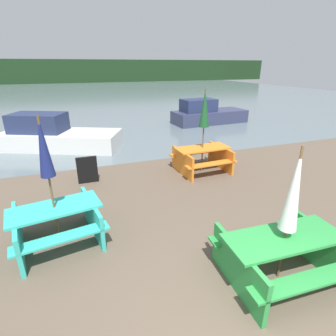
{
  "coord_description": "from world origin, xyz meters",
  "views": [
    {
      "loc": [
        -1.61,
        -1.29,
        3.08
      ],
      "look_at": [
        0.33,
        4.01,
        0.85
      ],
      "focal_mm": 28.0,
      "sensor_mm": 36.0,
      "label": 1
    }
  ],
  "objects_px": {
    "picnic_table_green": "(282,252)",
    "picnic_table_teal": "(57,221)",
    "boat": "(55,136)",
    "signboard": "(87,170)",
    "umbrella_white": "(294,191)",
    "umbrella_navy": "(44,148)",
    "umbrella_darkgreen": "(205,109)",
    "boat_second": "(207,114)",
    "picnic_table_orange": "(202,157)"
  },
  "relations": [
    {
      "from": "boat",
      "to": "boat_second",
      "type": "bearing_deg",
      "value": 40.33
    },
    {
      "from": "picnic_table_teal",
      "to": "signboard",
      "type": "relative_size",
      "value": 2.34
    },
    {
      "from": "picnic_table_green",
      "to": "boat_second",
      "type": "relative_size",
      "value": 0.44
    },
    {
      "from": "picnic_table_teal",
      "to": "signboard",
      "type": "height_order",
      "value": "signboard"
    },
    {
      "from": "umbrella_darkgreen",
      "to": "umbrella_white",
      "type": "relative_size",
      "value": 1.16
    },
    {
      "from": "picnic_table_teal",
      "to": "picnic_table_green",
      "type": "bearing_deg",
      "value": -33.01
    },
    {
      "from": "umbrella_navy",
      "to": "boat_second",
      "type": "height_order",
      "value": "umbrella_navy"
    },
    {
      "from": "boat_second",
      "to": "signboard",
      "type": "height_order",
      "value": "boat_second"
    },
    {
      "from": "picnic_table_green",
      "to": "picnic_table_teal",
      "type": "distance_m",
      "value": 3.82
    },
    {
      "from": "umbrella_navy",
      "to": "boat",
      "type": "bearing_deg",
      "value": 91.91
    },
    {
      "from": "umbrella_white",
      "to": "umbrella_navy",
      "type": "bearing_deg",
      "value": 146.99
    },
    {
      "from": "picnic_table_orange",
      "to": "picnic_table_green",
      "type": "bearing_deg",
      "value": -101.37
    },
    {
      "from": "picnic_table_green",
      "to": "boat",
      "type": "xyz_separation_m",
      "value": [
        -3.42,
        8.5,
        0.04
      ]
    },
    {
      "from": "picnic_table_orange",
      "to": "signboard",
      "type": "distance_m",
      "value": 3.39
    },
    {
      "from": "picnic_table_teal",
      "to": "umbrella_darkgreen",
      "type": "height_order",
      "value": "umbrella_darkgreen"
    },
    {
      "from": "picnic_table_green",
      "to": "boat_second",
      "type": "distance_m",
      "value": 11.57
    },
    {
      "from": "picnic_table_orange",
      "to": "boat",
      "type": "bearing_deg",
      "value": 135.91
    },
    {
      "from": "umbrella_navy",
      "to": "umbrella_white",
      "type": "height_order",
      "value": "umbrella_navy"
    },
    {
      "from": "picnic_table_teal",
      "to": "signboard",
      "type": "bearing_deg",
      "value": 74.61
    },
    {
      "from": "picnic_table_green",
      "to": "picnic_table_teal",
      "type": "height_order",
      "value": "picnic_table_green"
    },
    {
      "from": "picnic_table_green",
      "to": "umbrella_navy",
      "type": "distance_m",
      "value": 4.06
    },
    {
      "from": "picnic_table_orange",
      "to": "boat_second",
      "type": "height_order",
      "value": "boat_second"
    },
    {
      "from": "umbrella_navy",
      "to": "boat_second",
      "type": "bearing_deg",
      "value": 48.49
    },
    {
      "from": "picnic_table_teal",
      "to": "umbrella_white",
      "type": "bearing_deg",
      "value": -33.01
    },
    {
      "from": "umbrella_white",
      "to": "umbrella_darkgreen",
      "type": "bearing_deg",
      "value": 78.63
    },
    {
      "from": "signboard",
      "to": "picnic_table_green",
      "type": "bearing_deg",
      "value": -61.75
    },
    {
      "from": "picnic_table_orange",
      "to": "umbrella_navy",
      "type": "xyz_separation_m",
      "value": [
        -4.08,
        -2.26,
        1.37
      ]
    },
    {
      "from": "umbrella_white",
      "to": "boat",
      "type": "distance_m",
      "value": 9.22
    },
    {
      "from": "picnic_table_green",
      "to": "boat_second",
      "type": "xyz_separation_m",
      "value": [
        4.42,
        10.7,
        0.04
      ]
    },
    {
      "from": "picnic_table_green",
      "to": "boat",
      "type": "distance_m",
      "value": 9.16
    },
    {
      "from": "picnic_table_teal",
      "to": "umbrella_darkgreen",
      "type": "xyz_separation_m",
      "value": [
        4.08,
        2.26,
        1.46
      ]
    },
    {
      "from": "boat",
      "to": "umbrella_navy",
      "type": "bearing_deg",
      "value": -63.4
    },
    {
      "from": "picnic_table_orange",
      "to": "umbrella_white",
      "type": "relative_size",
      "value": 0.78
    },
    {
      "from": "umbrella_darkgreen",
      "to": "boat_second",
      "type": "bearing_deg",
      "value": 60.86
    },
    {
      "from": "picnic_table_green",
      "to": "signboard",
      "type": "xyz_separation_m",
      "value": [
        -2.5,
        4.65,
        -0.08
      ]
    },
    {
      "from": "umbrella_darkgreen",
      "to": "picnic_table_teal",
      "type": "bearing_deg",
      "value": -151.04
    },
    {
      "from": "picnic_table_green",
      "to": "picnic_table_teal",
      "type": "xyz_separation_m",
      "value": [
        -3.21,
        2.08,
        -0.01
      ]
    },
    {
      "from": "boat_second",
      "to": "signboard",
      "type": "relative_size",
      "value": 5.69
    },
    {
      "from": "picnic_table_orange",
      "to": "signboard",
      "type": "relative_size",
      "value": 2.22
    },
    {
      "from": "signboard",
      "to": "umbrella_darkgreen",
      "type": "bearing_deg",
      "value": -5.27
    },
    {
      "from": "picnic_table_green",
      "to": "umbrella_darkgreen",
      "type": "height_order",
      "value": "umbrella_darkgreen"
    },
    {
      "from": "umbrella_darkgreen",
      "to": "signboard",
      "type": "xyz_separation_m",
      "value": [
        -3.37,
        0.31,
        -1.53
      ]
    },
    {
      "from": "umbrella_white",
      "to": "picnic_table_green",
      "type": "bearing_deg",
      "value": 0.0
    },
    {
      "from": "picnic_table_green",
      "to": "boat",
      "type": "height_order",
      "value": "boat"
    },
    {
      "from": "picnic_table_teal",
      "to": "picnic_table_orange",
      "type": "relative_size",
      "value": 1.05
    },
    {
      "from": "umbrella_darkgreen",
      "to": "signboard",
      "type": "height_order",
      "value": "umbrella_darkgreen"
    },
    {
      "from": "picnic_table_teal",
      "to": "boat",
      "type": "relative_size",
      "value": 0.36
    },
    {
      "from": "picnic_table_orange",
      "to": "umbrella_darkgreen",
      "type": "relative_size",
      "value": 0.68
    },
    {
      "from": "umbrella_navy",
      "to": "umbrella_white",
      "type": "xyz_separation_m",
      "value": [
        3.21,
        -2.08,
        -0.33
      ]
    },
    {
      "from": "umbrella_navy",
      "to": "boat_second",
      "type": "distance_m",
      "value": 11.58
    }
  ]
}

